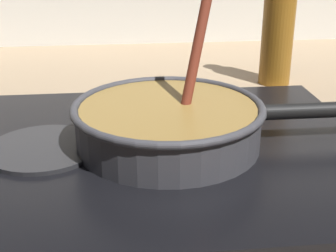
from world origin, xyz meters
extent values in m
cube|color=#9E8466|center=(0.00, 0.00, -0.02)|extent=(2.40, 1.60, 0.04)
cube|color=black|center=(0.02, 0.10, 0.01)|extent=(0.56, 0.48, 0.01)
torus|color=#592D0C|center=(0.02, 0.10, 0.02)|extent=(0.17, 0.17, 0.01)
cylinder|color=#262628|center=(-0.14, 0.10, 0.01)|extent=(0.15, 0.15, 0.01)
cylinder|color=#38383D|center=(0.02, 0.10, 0.04)|extent=(0.25, 0.25, 0.06)
cylinder|color=olive|center=(0.02, 0.10, 0.04)|extent=(0.24, 0.24, 0.05)
torus|color=#38383D|center=(0.02, 0.10, 0.07)|extent=(0.26, 0.26, 0.01)
cylinder|color=black|center=(0.24, 0.10, 0.05)|extent=(0.17, 0.02, 0.02)
cylinder|color=#EDD88C|center=(0.02, 0.10, 0.06)|extent=(0.03, 0.03, 0.01)
cylinder|color=#E5CC7A|center=(-0.02, 0.13, 0.06)|extent=(0.03, 0.03, 0.01)
cylinder|color=#EDD88C|center=(0.03, 0.16, 0.06)|extent=(0.04, 0.04, 0.01)
cylinder|color=#E5CC7A|center=(0.01, 0.04, 0.06)|extent=(0.03, 0.03, 0.01)
cylinder|color=#EDD88C|center=(-0.02, 0.08, 0.06)|extent=(0.03, 0.03, 0.01)
cylinder|color=beige|center=(0.09, 0.13, 0.06)|extent=(0.03, 0.03, 0.01)
cylinder|color=beige|center=(-0.05, 0.16, 0.06)|extent=(0.03, 0.03, 0.01)
cylinder|color=#EDD88C|center=(0.08, 0.17, 0.06)|extent=(0.03, 0.03, 0.01)
cylinder|color=maroon|center=(0.08, 0.14, 0.19)|extent=(0.08, 0.08, 0.28)
cube|color=brown|center=(0.05, 0.11, 0.05)|extent=(0.05, 0.05, 0.01)
cylinder|color=#8C5919|center=(0.27, 0.40, 0.09)|extent=(0.06, 0.06, 0.18)
camera|label=1|loc=(-0.04, -0.50, 0.29)|focal=51.65mm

